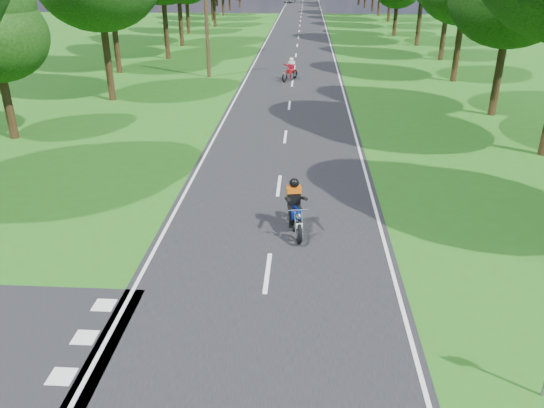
{
  "coord_description": "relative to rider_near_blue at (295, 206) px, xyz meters",
  "views": [
    {
      "loc": [
        0.86,
        -9.93,
        7.48
      ],
      "look_at": [
        -0.01,
        4.0,
        1.1
      ],
      "focal_mm": 35.0,
      "sensor_mm": 36.0,
      "label": 1
    }
  ],
  "objects": [
    {
      "name": "rider_far_red",
      "position": [
        -0.85,
        22.62,
        -0.05
      ],
      "size": [
        1.35,
        1.9,
        1.52
      ],
      "primitive_type": null,
      "rotation": [
        0.0,
        0.0,
        -0.46
      ],
      "color": "#AE110D",
      "rests_on": "main_road"
    },
    {
      "name": "telegraph_pole",
      "position": [
        -6.65,
        23.52,
        3.24
      ],
      "size": [
        1.2,
        0.26,
        8.0
      ],
      "color": "#382616",
      "rests_on": "ground"
    },
    {
      "name": "ground",
      "position": [
        -0.65,
        -4.48,
        -0.83
      ],
      "size": [
        160.0,
        160.0,
        0.0
      ],
      "primitive_type": "plane",
      "color": "#255B14",
      "rests_on": "ground"
    },
    {
      "name": "road_markings",
      "position": [
        -0.79,
        43.65,
        -0.81
      ],
      "size": [
        7.4,
        140.0,
        0.01
      ],
      "color": "silver",
      "rests_on": "main_road"
    },
    {
      "name": "rider_near_blue",
      "position": [
        0.0,
        0.0,
        0.0
      ],
      "size": [
        0.97,
        2.03,
        1.63
      ],
      "primitive_type": null,
      "rotation": [
        0.0,
        0.0,
        0.17
      ],
      "color": "navy",
      "rests_on": "main_road"
    },
    {
      "name": "main_road",
      "position": [
        -0.65,
        45.52,
        -0.82
      ],
      "size": [
        7.0,
        140.0,
        0.02
      ],
      "primitive_type": "cube",
      "color": "black",
      "rests_on": "ground"
    }
  ]
}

